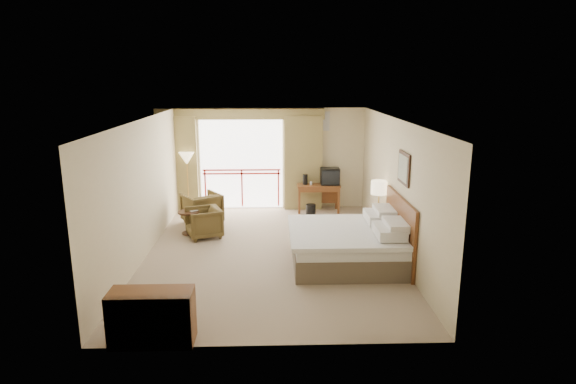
{
  "coord_description": "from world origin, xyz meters",
  "views": [
    {
      "loc": [
        0.06,
        -9.28,
        3.51
      ],
      "look_at": [
        0.36,
        0.4,
        1.17
      ],
      "focal_mm": 30.0,
      "sensor_mm": 36.0,
      "label": 1
    }
  ],
  "objects_px": {
    "armchair_far": "(202,223)",
    "dresser": "(152,317)",
    "nightstand": "(378,225)",
    "table_lamp": "(379,188)",
    "side_table": "(189,219)",
    "armchair_near": "(204,237)",
    "bed": "(349,244)",
    "desk": "(318,190)",
    "wastebasket": "(311,210)",
    "tv": "(330,176)",
    "floor_lamp": "(187,161)"
  },
  "relations": [
    {
      "from": "tv",
      "to": "side_table",
      "type": "distance_m",
      "value": 3.89
    },
    {
      "from": "table_lamp",
      "to": "armchair_near",
      "type": "relative_size",
      "value": 0.85
    },
    {
      "from": "desk",
      "to": "nightstand",
      "type": "bearing_deg",
      "value": -65.97
    },
    {
      "from": "table_lamp",
      "to": "armchair_far",
      "type": "distance_m",
      "value": 4.39
    },
    {
      "from": "nightstand",
      "to": "side_table",
      "type": "distance_m",
      "value": 4.24
    },
    {
      "from": "nightstand",
      "to": "table_lamp",
      "type": "distance_m",
      "value": 0.82
    },
    {
      "from": "armchair_far",
      "to": "dresser",
      "type": "bearing_deg",
      "value": 57.5
    },
    {
      "from": "desk",
      "to": "side_table",
      "type": "xyz_separation_m",
      "value": [
        -3.11,
        -1.84,
        -0.21
      ]
    },
    {
      "from": "nightstand",
      "to": "dresser",
      "type": "xyz_separation_m",
      "value": [
        -3.93,
        -4.12,
        0.04
      ]
    },
    {
      "from": "nightstand",
      "to": "table_lamp",
      "type": "height_order",
      "value": "table_lamp"
    },
    {
      "from": "wastebasket",
      "to": "armchair_near",
      "type": "bearing_deg",
      "value": -148.09
    },
    {
      "from": "nightstand",
      "to": "armchair_near",
      "type": "distance_m",
      "value": 3.87
    },
    {
      "from": "bed",
      "to": "nightstand",
      "type": "bearing_deg",
      "value": 57.75
    },
    {
      "from": "desk",
      "to": "side_table",
      "type": "distance_m",
      "value": 3.62
    },
    {
      "from": "desk",
      "to": "dresser",
      "type": "bearing_deg",
      "value": -114.93
    },
    {
      "from": "desk",
      "to": "side_table",
      "type": "relative_size",
      "value": 2.12
    },
    {
      "from": "nightstand",
      "to": "floor_lamp",
      "type": "relative_size",
      "value": 0.42
    },
    {
      "from": "floor_lamp",
      "to": "wastebasket",
      "type": "bearing_deg",
      "value": -10.2
    },
    {
      "from": "desk",
      "to": "bed",
      "type": "bearing_deg",
      "value": -87.33
    },
    {
      "from": "wastebasket",
      "to": "table_lamp",
      "type": "bearing_deg",
      "value": -53.13
    },
    {
      "from": "side_table",
      "to": "armchair_far",
      "type": "bearing_deg",
      "value": 77.88
    },
    {
      "from": "bed",
      "to": "armchair_far",
      "type": "height_order",
      "value": "bed"
    },
    {
      "from": "side_table",
      "to": "nightstand",
      "type": "bearing_deg",
      "value": -6.75
    },
    {
      "from": "nightstand",
      "to": "desk",
      "type": "xyz_separation_m",
      "value": [
        -1.11,
        2.34,
        0.24
      ]
    },
    {
      "from": "table_lamp",
      "to": "wastebasket",
      "type": "xyz_separation_m",
      "value": [
        -1.34,
        1.78,
        -0.99
      ]
    },
    {
      "from": "nightstand",
      "to": "armchair_near",
      "type": "bearing_deg",
      "value": 178.86
    },
    {
      "from": "bed",
      "to": "desk",
      "type": "height_order",
      "value": "bed"
    },
    {
      "from": "tv",
      "to": "armchair_far",
      "type": "distance_m",
      "value": 3.51
    },
    {
      "from": "wastebasket",
      "to": "side_table",
      "type": "height_order",
      "value": "side_table"
    },
    {
      "from": "table_lamp",
      "to": "floor_lamp",
      "type": "bearing_deg",
      "value": 152.57
    },
    {
      "from": "desk",
      "to": "tv",
      "type": "height_order",
      "value": "tv"
    },
    {
      "from": "desk",
      "to": "wastebasket",
      "type": "bearing_deg",
      "value": -115.67
    },
    {
      "from": "tv",
      "to": "dresser",
      "type": "bearing_deg",
      "value": -111.47
    },
    {
      "from": "desk",
      "to": "dresser",
      "type": "xyz_separation_m",
      "value": [
        -2.82,
        -6.46,
        -0.2
      ]
    },
    {
      "from": "armchair_near",
      "to": "side_table",
      "type": "relative_size",
      "value": 1.39
    },
    {
      "from": "armchair_near",
      "to": "tv",
      "type": "bearing_deg",
      "value": 102.64
    },
    {
      "from": "side_table",
      "to": "wastebasket",
      "type": "bearing_deg",
      "value": 24.89
    },
    {
      "from": "bed",
      "to": "armchair_near",
      "type": "relative_size",
      "value": 2.89
    },
    {
      "from": "armchair_near",
      "to": "side_table",
      "type": "height_order",
      "value": "side_table"
    },
    {
      "from": "bed",
      "to": "armchair_near",
      "type": "bearing_deg",
      "value": 151.63
    },
    {
      "from": "nightstand",
      "to": "armchair_near",
      "type": "relative_size",
      "value": 0.9
    },
    {
      "from": "table_lamp",
      "to": "floor_lamp",
      "type": "relative_size",
      "value": 0.39
    },
    {
      "from": "bed",
      "to": "dresser",
      "type": "distance_m",
      "value": 4.14
    },
    {
      "from": "dresser",
      "to": "nightstand",
      "type": "bearing_deg",
      "value": 48.75
    },
    {
      "from": "floor_lamp",
      "to": "dresser",
      "type": "xyz_separation_m",
      "value": [
        0.62,
        -6.53,
        -0.99
      ]
    },
    {
      "from": "side_table",
      "to": "armchair_near",
      "type": "bearing_deg",
      "value": -32.0
    },
    {
      "from": "bed",
      "to": "tv",
      "type": "height_order",
      "value": "tv"
    },
    {
      "from": "bed",
      "to": "table_lamp",
      "type": "bearing_deg",
      "value": 58.69
    },
    {
      "from": "bed",
      "to": "armchair_far",
      "type": "distance_m",
      "value": 4.17
    },
    {
      "from": "armchair_near",
      "to": "armchair_far",
      "type": "bearing_deg",
      "value": 169.63
    }
  ]
}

